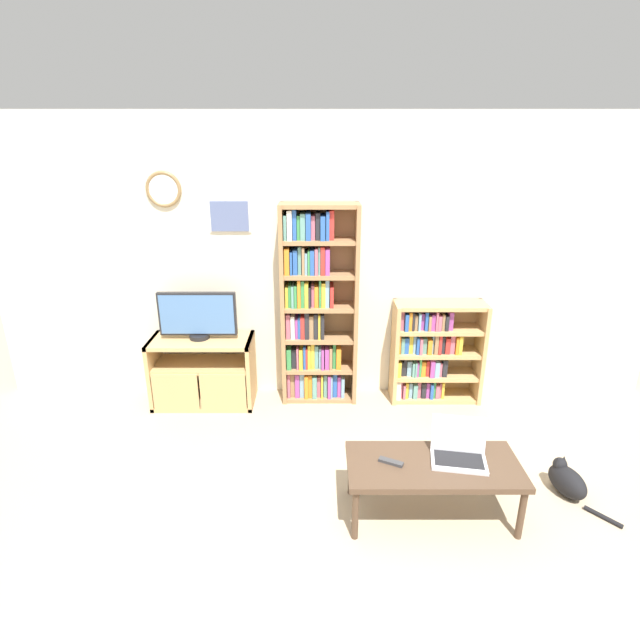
% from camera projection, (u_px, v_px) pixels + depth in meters
% --- Properties ---
extents(ground_plane, '(18.00, 18.00, 0.00)m').
position_uv_depth(ground_plane, '(331.00, 565.00, 2.95)').
color(ground_plane, tan).
extents(wall_back, '(6.21, 0.09, 2.60)m').
position_uv_depth(wall_back, '(326.00, 262.00, 4.59)').
color(wall_back, beige).
rests_on(wall_back, ground_plane).
extents(tv_stand, '(0.93, 0.44, 0.65)m').
position_uv_depth(tv_stand, '(203.00, 372.00, 4.65)').
color(tv_stand, tan).
rests_on(tv_stand, ground_plane).
extents(television, '(0.70, 0.18, 0.44)m').
position_uv_depth(television, '(197.00, 316.00, 4.49)').
color(television, black).
rests_on(television, tv_stand).
extents(bookshelf_tall, '(0.69, 0.28, 1.86)m').
position_uv_depth(bookshelf_tall, '(315.00, 309.00, 4.57)').
color(bookshelf_tall, '#9E754C').
rests_on(bookshelf_tall, ground_plane).
extents(bookshelf_short, '(0.84, 0.30, 0.96)m').
position_uv_depth(bookshelf_short, '(430.00, 351.00, 4.70)').
color(bookshelf_short, tan).
rests_on(bookshelf_short, ground_plane).
extents(coffee_table, '(1.12, 0.51, 0.40)m').
position_uv_depth(coffee_table, '(433.00, 469.00, 3.23)').
color(coffee_table, '#4C3828').
rests_on(coffee_table, ground_plane).
extents(laptop, '(0.39, 0.33, 0.26)m').
position_uv_depth(laptop, '(458.00, 449.00, 3.25)').
color(laptop, silver).
rests_on(laptop, coffee_table).
extents(remote_near_laptop, '(0.16, 0.11, 0.02)m').
position_uv_depth(remote_near_laptop, '(391.00, 462.00, 3.21)').
color(remote_near_laptop, '#38383A').
rests_on(remote_near_laptop, coffee_table).
extents(cat, '(0.36, 0.53, 0.25)m').
position_uv_depth(cat, '(566.00, 480.00, 3.52)').
color(cat, black).
rests_on(cat, ground_plane).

